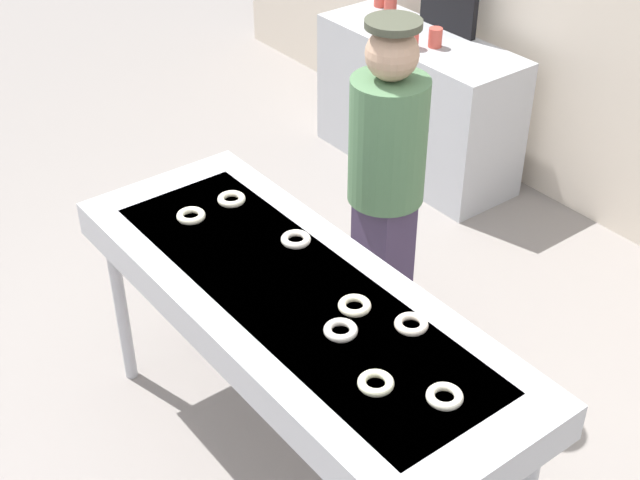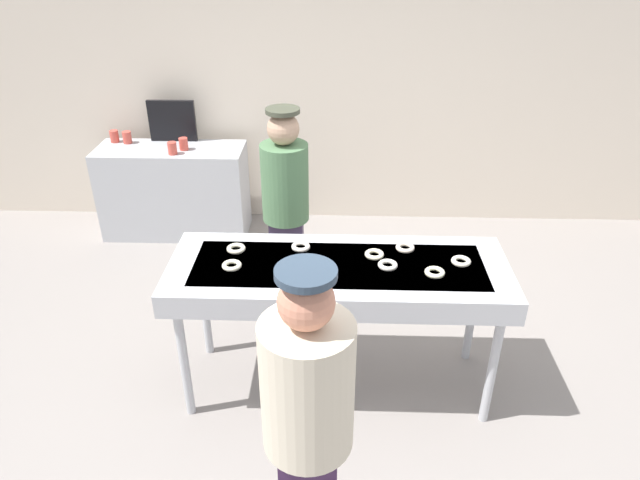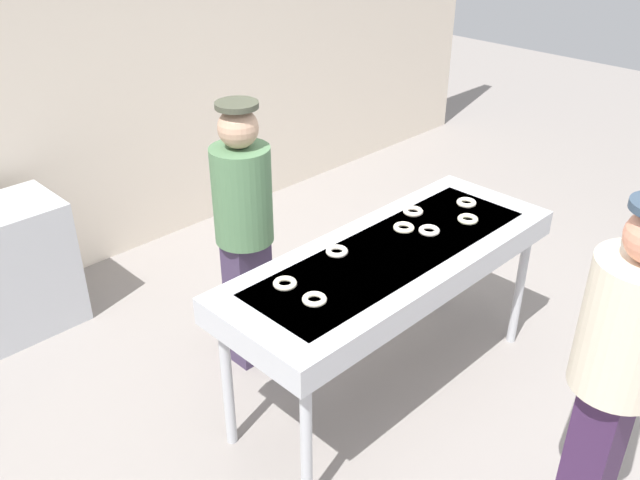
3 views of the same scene
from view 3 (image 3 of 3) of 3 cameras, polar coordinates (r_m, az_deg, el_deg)
ground_plane at (r=4.12m, az=5.48°, el=-12.14°), size 16.00×16.00×0.00m
back_wall at (r=5.22m, az=-16.24°, el=15.26°), size 8.00×0.12×3.10m
fryer_conveyor at (r=3.62m, az=6.11°, el=-1.96°), size 2.03×0.74×0.93m
sugar_donut_0 at (r=3.76m, az=9.21°, el=0.79°), size 0.16×0.16×0.03m
sugar_donut_1 at (r=3.52m, az=1.44°, el=-0.97°), size 0.14×0.14×0.03m
sugar_donut_2 at (r=3.93m, az=12.38°, el=1.73°), size 0.14×0.14×0.03m
sugar_donut_3 at (r=3.14m, az=-0.47°, el=-5.04°), size 0.14×0.14×0.03m
sugar_donut_4 at (r=3.96m, az=7.87°, el=2.41°), size 0.16×0.16×0.03m
sugar_donut_5 at (r=4.12m, az=12.27°, el=3.11°), size 0.16×0.16×0.03m
sugar_donut_6 at (r=3.77m, az=7.09°, el=1.05°), size 0.16×0.16×0.03m
sugar_donut_7 at (r=3.26m, az=-2.98°, el=-3.68°), size 0.13×0.13×0.03m
worker_baker at (r=3.82m, az=-6.43°, el=1.25°), size 0.33×0.33×1.65m
customer_waiting at (r=2.97m, az=23.92°, el=-9.54°), size 0.37×0.37×1.69m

